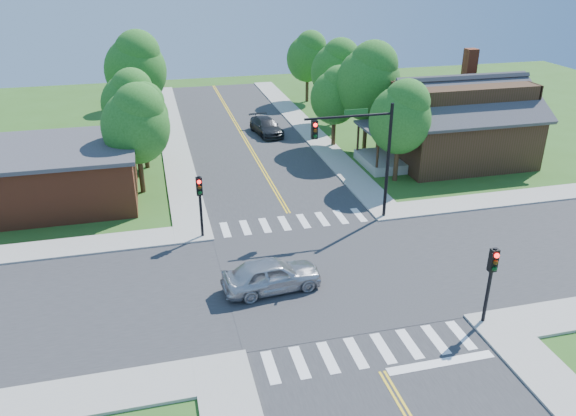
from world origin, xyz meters
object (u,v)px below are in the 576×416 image
object	(u,v)px
signal_pole_se	(492,272)
car_dgrey	(266,127)
signal_pole_nw	(200,196)
house_ne	(457,118)
car_silver	(272,275)
signal_mast_ne	(362,145)

from	to	relation	value
signal_pole_se	car_dgrey	world-z (taller)	signal_pole_se
signal_pole_nw	house_ne	distance (m)	22.45
signal_pole_se	car_silver	xyz separation A→B (m)	(-8.52, 4.93, -1.84)
signal_pole_se	house_ne	distance (m)	22.03
signal_pole_nw	signal_mast_ne	bearing A→B (deg)	0.07
signal_mast_ne	car_silver	world-z (taller)	signal_mast_ne
signal_mast_ne	car_dgrey	distance (m)	19.16
signal_mast_ne	car_silver	xyz separation A→B (m)	(-6.83, -6.28, -4.03)
car_silver	car_dgrey	bearing A→B (deg)	-16.81
signal_pole_se	car_silver	distance (m)	10.01
signal_pole_se	house_ne	xyz separation A→B (m)	(9.51, 19.86, 0.67)
signal_pole_nw	car_silver	world-z (taller)	signal_pole_nw
signal_pole_nw	house_ne	bearing A→B (deg)	22.69
signal_mast_ne	car_dgrey	xyz separation A→B (m)	(-1.78, 18.62, -4.15)
signal_pole_nw	house_ne	world-z (taller)	house_ne
car_dgrey	signal_pole_nw	bearing A→B (deg)	-121.07
signal_pole_nw	house_ne	size ratio (longest dim) A/B	0.29
signal_pole_nw	house_ne	xyz separation A→B (m)	(20.71, 8.66, 0.67)
house_ne	signal_pole_se	bearing A→B (deg)	-115.58
car_dgrey	signal_pole_se	bearing A→B (deg)	-91.89
signal_mast_ne	signal_pole_se	distance (m)	11.55
signal_mast_ne	house_ne	distance (m)	14.23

